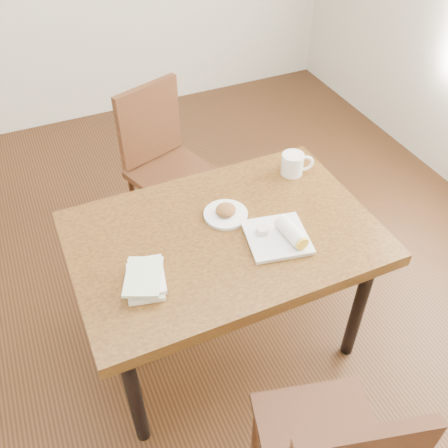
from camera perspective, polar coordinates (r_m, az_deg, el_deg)
name	(u,v)px	position (r m, az deg, el deg)	size (l,w,h in m)	color
ground	(224,337)	(2.67, 0.00, -12.82)	(4.00, 5.00, 0.01)	#472814
room_walls	(224,20)	(1.61, 0.00, 22.31)	(4.02, 5.02, 2.80)	beige
table	(224,246)	(2.14, 0.00, -2.55)	(1.27, 0.85, 0.75)	brown
chair_far	(164,158)	(2.88, -6.88, 7.50)	(0.54, 0.54, 0.95)	#4F2916
plate_scone	(226,213)	(2.15, 0.20, 1.28)	(0.19, 0.19, 0.06)	white
coffee_mug	(293,163)	(2.40, 7.94, 6.87)	(0.15, 0.11, 0.11)	white
plate_burrito	(281,235)	(2.05, 6.55, -1.30)	(0.29, 0.29, 0.08)	white
book_stack	(145,279)	(1.90, -8.99, -6.18)	(0.20, 0.23, 0.05)	white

